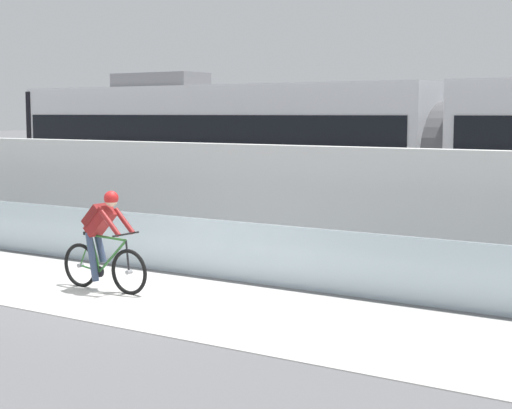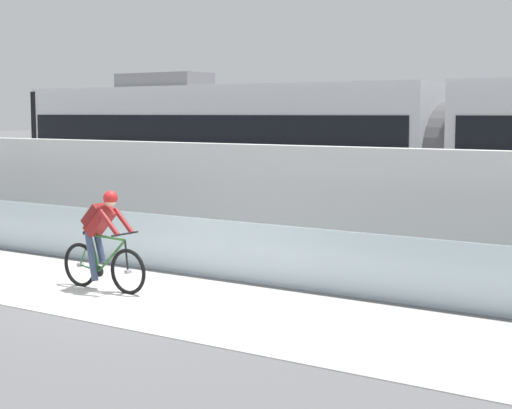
{
  "view_description": "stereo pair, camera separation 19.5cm",
  "coord_description": "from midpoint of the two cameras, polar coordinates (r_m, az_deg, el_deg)",
  "views": [
    {
      "loc": [
        8.52,
        -9.57,
        2.81
      ],
      "look_at": [
        0.58,
        2.35,
        1.25
      ],
      "focal_mm": 58.89,
      "sensor_mm": 36.0,
      "label": 1
    },
    {
      "loc": [
        8.68,
        -9.46,
        2.81
      ],
      "look_at": [
        0.58,
        2.35,
        1.25
      ],
      "focal_mm": 58.89,
      "sensor_mm": 36.0,
      "label": 2
    }
  ],
  "objects": [
    {
      "name": "ground_plane",
      "position": [
        13.13,
        -7.51,
        -6.2
      ],
      "size": [
        200.0,
        200.0,
        0.0
      ],
      "primitive_type": "plane",
      "color": "slate"
    },
    {
      "name": "tram_rail_far",
      "position": [
        19.33,
        7.66,
        -2.18
      ],
      "size": [
        32.0,
        0.08,
        0.01
      ],
      "primitive_type": "cube",
      "color": "#595654",
      "rests_on": "ground"
    },
    {
      "name": "bike_path_deck",
      "position": [
        13.13,
        -7.51,
        -6.17
      ],
      "size": [
        32.0,
        3.2,
        0.01
      ],
      "primitive_type": "cube",
      "color": "silver",
      "rests_on": "ground"
    },
    {
      "name": "glass_parapet",
      "position": [
        14.44,
        -2.62,
        -2.99
      ],
      "size": [
        32.0,
        0.05,
        1.01
      ],
      "primitive_type": "cube",
      "color": "silver",
      "rests_on": "ground"
    },
    {
      "name": "cyclist_on_bike",
      "position": [
        13.5,
        -9.98,
        -2.45
      ],
      "size": [
        1.77,
        0.58,
        1.61
      ],
      "color": "black",
      "rests_on": "ground"
    },
    {
      "name": "tram",
      "position": [
        17.53,
        13.66,
        3.04
      ],
      "size": [
        22.56,
        2.54,
        3.81
      ],
      "color": "silver",
      "rests_on": "ground"
    },
    {
      "name": "tram_rail_near",
      "position": [
        18.08,
        5.6,
        -2.74
      ],
      "size": [
        32.0,
        0.08,
        0.01
      ],
      "primitive_type": "cube",
      "color": "#595654",
      "rests_on": "ground"
    },
    {
      "name": "concrete_barrier_wall",
      "position": [
        15.82,
        1.3,
        0.05
      ],
      "size": [
        32.0,
        0.36,
        2.22
      ],
      "primitive_type": "cube",
      "color": "silver",
      "rests_on": "ground"
    }
  ]
}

